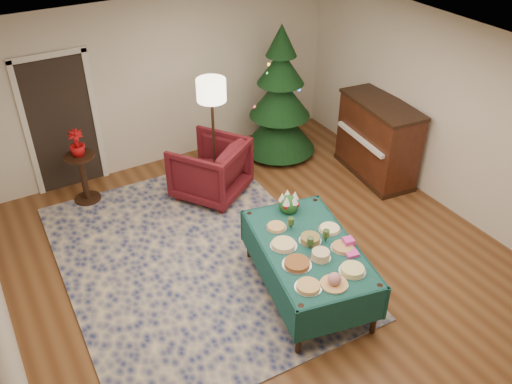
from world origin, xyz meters
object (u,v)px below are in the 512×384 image
buffet_table (308,256)px  gift_box (348,242)px  side_table (84,179)px  potted_plant (78,149)px  armchair (210,166)px  christmas_tree (280,99)px  floor_lamp (212,97)px  piano (377,140)px

buffet_table → gift_box: 0.49m
side_table → potted_plant: potted_plant is taller
gift_box → buffet_table: bearing=151.3°
buffet_table → armchair: 2.49m
armchair → christmas_tree: (1.57, 0.55, 0.51)m
armchair → side_table: (-1.69, 0.79, -0.11)m
armchair → gift_box: bearing=65.3°
floor_lamp → potted_plant: 2.05m
armchair → christmas_tree: bearing=165.3°
floor_lamp → piano: floor_lamp is taller
side_table → potted_plant: size_ratio=1.99×
side_table → potted_plant: (-0.00, 0.00, 0.51)m
armchair → piano: bearing=128.6°
armchair → christmas_tree: christmas_tree is taller
christmas_tree → buffet_table: bearing=-116.7°
gift_box → christmas_tree: 3.45m
armchair → side_table: 1.87m
gift_box → floor_lamp: size_ratio=0.06×
gift_box → piano: (2.10, 1.90, -0.15)m
potted_plant → christmas_tree: (3.26, -0.25, 0.12)m
christmas_tree → gift_box: bearing=-109.3°
christmas_tree → piano: (0.97, -1.35, -0.39)m
floor_lamp → armchair: bearing=-132.0°
gift_box → piano: size_ratio=0.08×
gift_box → potted_plant: 4.09m
potted_plant → buffet_table: bearing=-62.2°
christmas_tree → armchair: bearing=-160.8°
buffet_table → christmas_tree: (1.53, 3.03, 0.44)m
floor_lamp → potted_plant: floor_lamp is taller
gift_box → armchair: (-0.44, 2.70, -0.27)m
buffet_table → floor_lamp: (0.13, 2.68, 0.92)m
armchair → floor_lamp: bearing=-165.8°
piano → potted_plant: bearing=159.3°
side_table → piano: bearing=-20.7°
floor_lamp → piano: 2.71m
potted_plant → piano: 4.52m
floor_lamp → potted_plant: size_ratio=4.48×
gift_box → potted_plant: bearing=121.3°
floor_lamp → christmas_tree: 1.52m
gift_box → potted_plant: (-2.12, 3.49, 0.13)m
armchair → floor_lamp: floor_lamp is taller
armchair → potted_plant: potted_plant is taller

